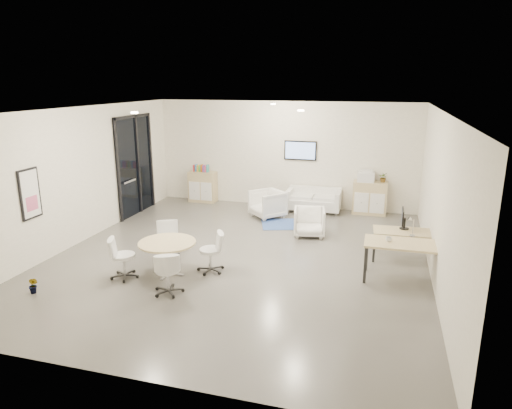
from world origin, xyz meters
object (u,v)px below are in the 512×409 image
object	(u,v)px
armchair_left	(267,203)
sideboard_left	(203,187)
sideboard_right	(370,198)
armchair_right	(309,221)
desk_rear	(404,234)
loveseat	(314,201)
round_table	(167,246)
desk_front	(404,247)

from	to	relation	value
armchair_left	sideboard_left	bearing A→B (deg)	-162.16
sideboard_right	armchair_left	bearing A→B (deg)	-157.94
sideboard_left	sideboard_right	size ratio (longest dim) A/B	1.01
sideboard_left	armchair_left	world-z (taller)	sideboard_left
armchair_right	desk_rear	xyz separation A→B (m)	(2.22, -1.08, 0.21)
loveseat	desk_rear	xyz separation A→B (m)	(2.45, -3.34, 0.28)
sideboard_right	loveseat	world-z (taller)	sideboard_right
armchair_left	desk_rear	distance (m)	4.33
sideboard_left	armchair_left	size ratio (longest dim) A/B	1.14
sideboard_left	round_table	bearing A→B (deg)	-74.75
desk_rear	armchair_left	bearing A→B (deg)	143.49
desk_rear	round_table	bearing A→B (deg)	-159.15
sideboard_right	desk_rear	bearing A→B (deg)	-76.36
sideboard_right	desk_rear	size ratio (longest dim) A/B	0.73
loveseat	desk_front	world-z (taller)	desk_front
sideboard_left	armchair_left	distance (m)	2.69
loveseat	armchair_right	distance (m)	2.28
sideboard_right	desk_rear	xyz separation A→B (m)	(0.85, -3.48, 0.12)
sideboard_right	armchair_right	xyz separation A→B (m)	(-1.37, -2.41, -0.09)
loveseat	desk_front	distance (m)	5.06
round_table	loveseat	bearing A→B (deg)	68.77
sideboard_right	round_table	size ratio (longest dim) A/B	0.84
desk_rear	round_table	size ratio (longest dim) A/B	1.16
armchair_left	round_table	bearing A→B (deg)	-58.91
armchair_right	desk_rear	world-z (taller)	armchair_right
sideboard_right	desk_front	xyz separation A→B (m)	(0.80, -4.57, 0.22)
sideboard_right	armchair_right	distance (m)	2.77
sideboard_left	armchair_right	size ratio (longest dim) A/B	1.25
desk_rear	desk_front	bearing A→B (deg)	-95.70
round_table	desk_front	bearing A→B (deg)	12.21
sideboard_left	desk_front	bearing A→B (deg)	-37.24
armchair_left	loveseat	bearing A→B (deg)	82.82
sideboard_right	desk_front	distance (m)	4.65
desk_front	armchair_left	bearing A→B (deg)	135.66
desk_front	loveseat	bearing A→B (deg)	118.01
sideboard_right	sideboard_left	bearing A→B (deg)	179.91
armchair_left	round_table	world-z (taller)	armchair_left
sideboard_right	loveseat	bearing A→B (deg)	-174.98
armchair_left	armchair_right	world-z (taller)	armchair_left
armchair_left	desk_front	distance (m)	4.98
sideboard_left	sideboard_right	bearing A→B (deg)	-0.09
sideboard_left	desk_front	world-z (taller)	sideboard_left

